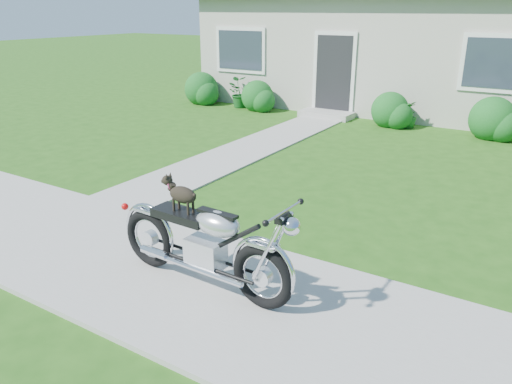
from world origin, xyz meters
TOP-DOWN VIEW (x-y plane):
  - ground at (0.00, 0.00)m, footprint 80.00×80.00m
  - sidewalk at (0.00, 0.00)m, footprint 24.00×2.20m
  - walkway at (-1.50, 5.00)m, footprint 1.20×8.00m
  - house at (-0.00, 11.99)m, footprint 12.60×7.03m
  - shrub_row at (-0.43, 8.50)m, footprint 10.84×1.03m
  - potted_plant_left at (-4.29, 8.55)m, footprint 0.82×0.73m
  - potted_plant_right at (0.73, 8.55)m, footprint 0.45×0.45m
  - motorcycle_with_dog at (1.09, -0.05)m, footprint 2.22×0.60m

SIDE VIEW (x-z plane):
  - ground at x=0.00m, z-range 0.00..0.00m
  - walkway at x=-1.50m, z-range 0.00..0.03m
  - sidewalk at x=0.00m, z-range 0.00..0.04m
  - potted_plant_right at x=0.73m, z-range 0.00..0.65m
  - shrub_row at x=-0.43m, z-range -0.10..0.93m
  - potted_plant_left at x=-4.29m, z-range 0.00..0.85m
  - motorcycle_with_dog at x=1.09m, z-range -0.02..1.11m
  - house at x=0.00m, z-range -0.09..4.41m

